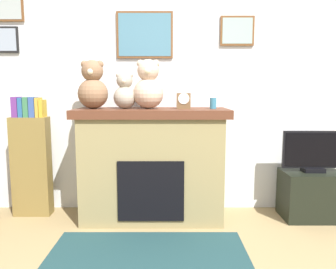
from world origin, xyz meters
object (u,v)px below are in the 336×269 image
object	(u,v)px
bookshelf	(31,160)
television	(314,152)
tv_stand	(311,195)
teddy_bear_cream	(93,87)
mantel_clock	(183,101)
teddy_bear_tan	(148,87)
fireplace	(152,164)
teddy_bear_brown	(125,92)
candle_jar	(213,103)

from	to	relation	value
bookshelf	television	world-z (taller)	bookshelf
tv_stand	teddy_bear_cream	xyz separation A→B (m)	(-2.15, -0.01, 1.07)
mantel_clock	teddy_bear_tan	distance (m)	0.36
fireplace	teddy_bear_brown	xyz separation A→B (m)	(-0.26, -0.02, 0.70)
mantel_clock	teddy_bear_cream	xyz separation A→B (m)	(-0.86, 0.00, 0.13)
teddy_bear_cream	bookshelf	bearing A→B (deg)	170.93
candle_jar	teddy_bear_brown	size ratio (longest dim) A/B	0.30
bookshelf	teddy_bear_cream	world-z (taller)	teddy_bear_cream
candle_jar	teddy_bear_brown	xyz separation A→B (m)	(-0.85, -0.00, 0.10)
fireplace	teddy_bear_tan	size ratio (longest dim) A/B	3.14
fireplace	tv_stand	bearing A→B (deg)	-0.41
teddy_bear_brown	mantel_clock	bearing A→B (deg)	-0.13
candle_jar	mantel_clock	world-z (taller)	mantel_clock
bookshelf	mantel_clock	xyz separation A→B (m)	(1.53, -0.11, 0.60)
teddy_bear_cream	teddy_bear_brown	distance (m)	0.31
candle_jar	teddy_bear_brown	world-z (taller)	teddy_bear_brown
fireplace	teddy_bear_tan	xyz separation A→B (m)	(-0.03, -0.02, 0.75)
teddy_bear_cream	teddy_bear_brown	size ratio (longest dim) A/B	1.33
bookshelf	teddy_bear_tan	bearing A→B (deg)	-5.10
bookshelf	teddy_bear_brown	size ratio (longest dim) A/B	3.48
tv_stand	teddy_bear_brown	bearing A→B (deg)	-179.79
television	teddy_bear_brown	size ratio (longest dim) A/B	1.77
bookshelf	teddy_bear_cream	size ratio (longest dim) A/B	2.62
teddy_bear_cream	teddy_bear_brown	world-z (taller)	teddy_bear_cream
fireplace	television	world-z (taller)	fireplace
television	candle_jar	size ratio (longest dim) A/B	5.85
teddy_bear_tan	tv_stand	bearing A→B (deg)	0.25
tv_stand	teddy_bear_cream	size ratio (longest dim) A/B	1.25
candle_jar	teddy_bear_tan	world-z (taller)	teddy_bear_tan
mantel_clock	teddy_bear_cream	world-z (taller)	teddy_bear_cream
bookshelf	television	xyz separation A→B (m)	(2.82, -0.10, 0.10)
bookshelf	tv_stand	size ratio (longest dim) A/B	2.10
tv_stand	fireplace	bearing A→B (deg)	179.59
tv_stand	bookshelf	bearing A→B (deg)	177.97
tv_stand	teddy_bear_tan	xyz separation A→B (m)	(-1.62, -0.01, 1.07)
candle_jar	bookshelf	bearing A→B (deg)	176.65
fireplace	teddy_bear_cream	size ratio (longest dim) A/B	3.18
mantel_clock	television	bearing A→B (deg)	0.29
tv_stand	mantel_clock	world-z (taller)	mantel_clock
teddy_bear_tan	teddy_bear_cream	bearing A→B (deg)	180.00
television	mantel_clock	bearing A→B (deg)	-179.71
tv_stand	mantel_clock	xyz separation A→B (m)	(-1.28, -0.01, 0.93)
candle_jar	teddy_bear_cream	size ratio (longest dim) A/B	0.23
tv_stand	teddy_bear_cream	world-z (taller)	teddy_bear_cream
bookshelf	teddy_bear_tan	world-z (taller)	teddy_bear_tan
candle_jar	mantel_clock	size ratio (longest dim) A/B	0.70
television	mantel_clock	distance (m)	1.38
television	teddy_bear_cream	size ratio (longest dim) A/B	1.34
fireplace	teddy_bear_tan	world-z (taller)	teddy_bear_tan
bookshelf	teddy_bear_cream	distance (m)	1.00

